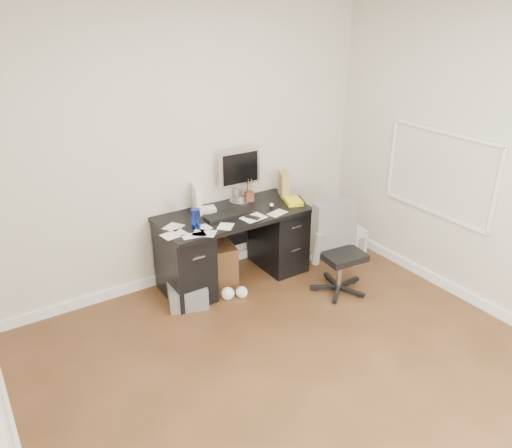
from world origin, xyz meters
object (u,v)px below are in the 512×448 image
Objects in this scene: office_chair at (341,250)px; wicker_basket at (213,263)px; desk at (234,244)px; keyboard at (228,215)px; lcd_monitor at (239,176)px; pc_tower at (349,242)px.

wicker_basket is at bearing 143.52° from office_chair.
desk is 1.08m from office_chair.
keyboard is 0.59m from wicker_basket.
wicker_basket is at bearing 153.10° from desk.
lcd_monitor is 1.20× the size of keyboard.
keyboard is at bearing -138.67° from lcd_monitor.
lcd_monitor is at bearing 38.55° from keyboard.
pc_tower is (1.40, -0.26, -0.56)m from keyboard.
lcd_monitor is at bearing 159.34° from pc_tower.
pc_tower is 1.56m from wicker_basket.
lcd_monitor is 1.26m from office_chair.
keyboard is 1.17× the size of wicker_basket.
wicker_basket is at bearing 127.84° from keyboard.
pc_tower is at bearing -14.60° from wicker_basket.
desk is at bearing -26.90° from wicker_basket.
lcd_monitor is at bearing 125.82° from office_chair.
office_chair is 1.31m from wicker_basket.
keyboard is at bearing 172.84° from pc_tower.
office_chair is at bearing -42.04° from keyboard.
desk is 2.65× the size of lcd_monitor.
lcd_monitor reaches higher than desk.
wicker_basket is at bearing 168.79° from pc_tower.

